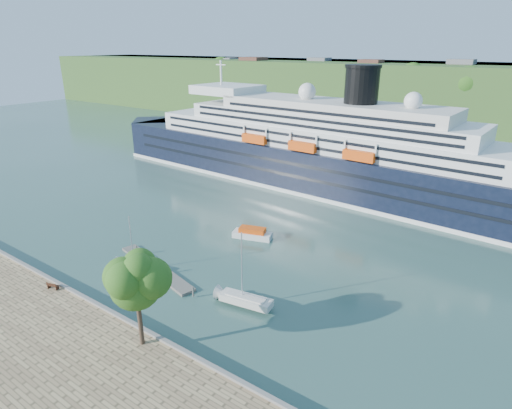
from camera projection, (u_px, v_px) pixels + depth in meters
The scene contains 10 objects.
ground at pixel (96, 309), 52.42m from camera, with size 400.00×400.00×0.00m, color #2B4D45.
far_hillside at pixel (430, 97), 158.68m from camera, with size 400.00×50.00×24.00m, color #365723.
quay_coping at pixel (93, 302), 51.87m from camera, with size 220.00×0.50×0.30m, color slate.
cruise_ship at pixel (306, 126), 95.31m from camera, with size 119.70×17.43×26.88m, color black, non-canonical shape.
park_bench at pixel (53, 285), 54.82m from camera, with size 1.62×0.66×1.04m, color #452313, non-canonical shape.
promenade_tree at pixel (137, 296), 42.91m from camera, with size 7.04×7.04×11.67m, color #2D5717, non-canonical shape.
floating_pontoon at pixel (156, 268), 61.78m from camera, with size 17.73×2.17×0.39m, color #656159, non-canonical shape.
sailboat_white_near at pixel (135, 246), 59.92m from camera, with size 6.25×1.74×8.07m, color silver, non-canonical shape.
sailboat_white_far at pixel (246, 273), 51.26m from camera, with size 7.39×2.05×9.54m, color silver, non-canonical shape.
tender_launch at pixel (252, 233), 71.46m from camera, with size 6.61×2.26×1.83m, color #ED4D0D, non-canonical shape.
Camera 1 is at (41.85, -24.84, 30.52)m, focal length 30.00 mm.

